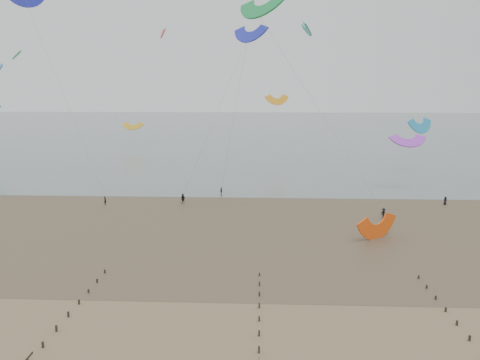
% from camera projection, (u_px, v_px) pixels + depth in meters
% --- Properties ---
extents(ground, '(500.00, 500.00, 0.00)m').
position_uv_depth(ground, '(215.00, 328.00, 42.06)').
color(ground, brown).
rests_on(ground, ground).
extents(sea_and_shore, '(500.00, 665.00, 0.03)m').
position_uv_depth(sea_and_shore, '(210.00, 220.00, 75.92)').
color(sea_and_shore, '#475654').
rests_on(sea_and_shore, ground).
extents(kitesurfer_lead, '(0.68, 0.67, 1.58)m').
position_uv_depth(kitesurfer_lead, '(105.00, 201.00, 85.65)').
color(kitesurfer_lead, black).
rests_on(kitesurfer_lead, ground).
extents(kitesurfers, '(95.40, 26.31, 1.85)m').
position_uv_depth(kitesurfers, '(428.00, 197.00, 88.10)').
color(kitesurfers, black).
rests_on(kitesurfers, ground).
extents(grounded_kite, '(8.57, 8.28, 3.72)m').
position_uv_depth(grounded_kite, '(377.00, 238.00, 66.95)').
color(grounded_kite, '#EB4F0E').
rests_on(grounded_kite, ground).
extents(kites_airborne, '(224.80, 119.26, 39.61)m').
position_uv_depth(kites_airborne, '(244.00, 85.00, 123.98)').
color(kites_airborne, purple).
rests_on(kites_airborne, ground).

